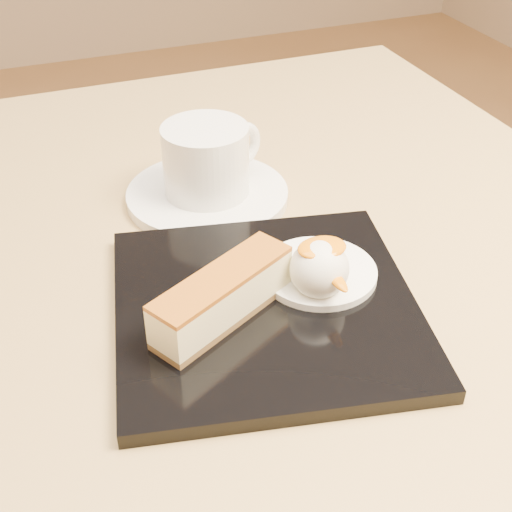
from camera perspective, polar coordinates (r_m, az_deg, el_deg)
name	(u,v)px	position (r m, az deg, el deg)	size (l,w,h in m)	color
table	(205,391)	(0.69, -4.12, -10.73)	(0.80, 0.80, 0.72)	black
dessert_plate	(266,308)	(0.53, 0.78, -4.16)	(0.22, 0.22, 0.01)	black
cheesecake	(223,296)	(0.50, -2.69, -3.25)	(0.12, 0.08, 0.04)	brown
cream_smear	(319,272)	(0.55, 5.03, -1.29)	(0.09, 0.09, 0.01)	white
ice_cream_scoop	(319,269)	(0.52, 5.09, -1.03)	(0.04, 0.04, 0.04)	white
mango_sauce	(322,248)	(0.51, 5.29, 0.66)	(0.04, 0.03, 0.01)	orange
mint_sprig	(272,259)	(0.56, 1.26, -0.23)	(0.03, 0.02, 0.00)	#30832A
saucer	(207,195)	(0.67, -3.91, 4.88)	(0.15, 0.15, 0.01)	white
coffee_cup	(207,158)	(0.65, -3.90, 7.83)	(0.10, 0.08, 0.06)	white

